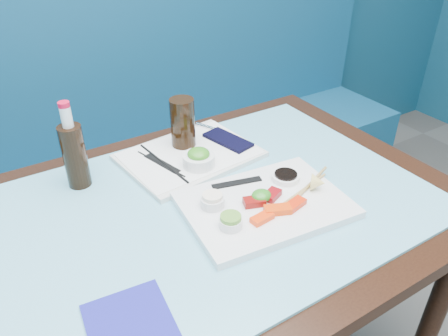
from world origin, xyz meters
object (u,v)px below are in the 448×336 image
dining_table (193,238)px  cola_glass (183,123)px  blue_napkin (129,322)px  sashimi_plate (265,205)px  serving_tray (190,156)px  cola_bottle_body (75,156)px  booth_bench (103,179)px  seaweed_bowl (199,161)px

dining_table → cola_glass: (0.13, 0.28, 0.18)m
blue_napkin → sashimi_plate: bearing=19.0°
sashimi_plate → blue_napkin: bearing=-155.2°
serving_tray → cola_bottle_body: 0.33m
sashimi_plate → blue_napkin: 0.44m
dining_table → cola_bottle_body: 0.38m
cola_glass → cola_bottle_body: cola_bottle_body is taller
dining_table → cola_glass: 0.36m
booth_bench → cola_glass: 0.74m
dining_table → blue_napkin: size_ratio=9.17×
seaweed_bowl → cola_glass: cola_glass is taller
dining_table → sashimi_plate: bearing=-29.2°
dining_table → blue_napkin: 0.36m
sashimi_plate → cola_bottle_body: cola_bottle_body is taller
dining_table → blue_napkin: blue_napkin is taller
seaweed_bowl → blue_napkin: 0.53m
booth_bench → seaweed_bowl: size_ratio=33.03×
sashimi_plate → cola_glass: cola_glass is taller
seaweed_bowl → cola_bottle_body: cola_bottle_body is taller
serving_tray → cola_glass: 0.10m
cola_glass → cola_bottle_body: size_ratio=0.87×
sashimi_plate → booth_bench: bearing=105.6°
booth_bench → serving_tray: bearing=-79.2°
serving_tray → blue_napkin: bearing=-136.1°
serving_tray → booth_bench: bearing=93.9°
booth_bench → blue_napkin: 1.17m
booth_bench → serving_tray: booth_bench is taller
dining_table → seaweed_bowl: 0.22m
serving_tray → cola_bottle_body: cola_bottle_body is taller
seaweed_bowl → sashimi_plate: bearing=-77.5°
booth_bench → cola_glass: booth_bench is taller
blue_napkin → dining_table: bearing=42.2°
serving_tray → seaweed_bowl: bearing=-104.6°
booth_bench → cola_glass: (0.13, -0.56, 0.47)m
dining_table → cola_glass: size_ratio=9.22×
booth_bench → sashimi_plate: size_ratio=7.49×
sashimi_plate → cola_bottle_body: bearing=141.4°
booth_bench → serving_tray: (0.12, -0.61, 0.39)m
serving_tray → cola_glass: (0.01, 0.05, 0.08)m
sashimi_plate → seaweed_bowl: size_ratio=4.41×
booth_bench → dining_table: size_ratio=2.14×
booth_bench → seaweed_bowl: 0.81m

